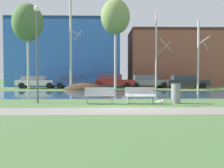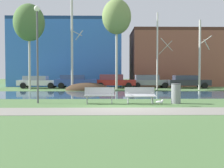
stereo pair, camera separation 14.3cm
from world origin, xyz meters
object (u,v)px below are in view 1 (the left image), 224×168
object	(u,v)px
bench_right	(140,95)
parked_wagon_fourth_grey	(148,81)
bench_left	(100,95)
parked_hatch_third_red	(112,81)
seagull	(160,102)
parked_suv_fifth_dark	(186,81)
trash_bin	(176,93)
streetlamp	(37,38)
parked_van_nearest_white	(37,82)
parked_sedan_second_blue	(74,81)

from	to	relation	value
bench_right	parked_wagon_fourth_grey	size ratio (longest dim) A/B	0.35
bench_left	parked_hatch_third_red	size ratio (longest dim) A/B	0.35
seagull	parked_suv_fifth_dark	size ratio (longest dim) A/B	0.10
bench_right	trash_bin	world-z (taller)	trash_bin
seagull	streetlamp	distance (m)	7.38
streetlamp	trash_bin	bearing A→B (deg)	-2.53
trash_bin	streetlamp	bearing A→B (deg)	177.47
parked_van_nearest_white	parked_hatch_third_red	xyz separation A→B (m)	(8.28, 0.19, 0.07)
parked_sedan_second_blue	parked_suv_fifth_dark	size ratio (longest dim) A/B	1.02
bench_right	parked_hatch_third_red	xyz separation A→B (m)	(-1.04, 16.05, 0.32)
bench_right	trash_bin	bearing A→B (deg)	1.53
trash_bin	parked_hatch_third_red	world-z (taller)	parked_hatch_third_red
seagull	streetlamp	xyz separation A→B (m)	(-6.50, 0.78, 3.39)
parked_van_nearest_white	parked_hatch_third_red	bearing A→B (deg)	1.34
streetlamp	parked_sedan_second_blue	distance (m)	15.46
bench_right	parked_suv_fifth_dark	world-z (taller)	parked_suv_fifth_dark
seagull	parked_wagon_fourth_grey	world-z (taller)	parked_wagon_fourth_grey
bench_right	parked_sedan_second_blue	size ratio (longest dim) A/B	0.35
bench_left	parked_suv_fifth_dark	xyz separation A→B (m)	(9.21, 15.38, 0.29)
streetlamp	parked_hatch_third_red	distance (m)	16.53
seagull	parked_sedan_second_blue	distance (m)	17.16
bench_right	parked_hatch_third_red	world-z (taller)	parked_hatch_third_red
bench_right	parked_wagon_fourth_grey	xyz separation A→B (m)	(2.96, 16.33, 0.30)
seagull	parked_sedan_second_blue	size ratio (longest dim) A/B	0.10
streetlamp	parked_suv_fifth_dark	world-z (taller)	streetlamp
parked_sedan_second_blue	bench_left	bearing A→B (deg)	-78.97
bench_left	parked_van_nearest_white	world-z (taller)	parked_van_nearest_white
trash_bin	parked_sedan_second_blue	xyz separation A→B (m)	(-7.13, 15.54, 0.23)
trash_bin	bench_left	bearing A→B (deg)	-179.28
bench_left	parked_wagon_fourth_grey	distance (m)	17.12
trash_bin	parked_van_nearest_white	bearing A→B (deg)	125.44
parked_hatch_third_red	parked_wagon_fourth_grey	xyz separation A→B (m)	(4.00, 0.28, -0.02)
trash_bin	parked_suv_fifth_dark	bearing A→B (deg)	71.55
bench_right	parked_sedan_second_blue	distance (m)	16.44
parked_suv_fifth_dark	bench_left	bearing A→B (deg)	-120.91
bench_left	trash_bin	world-z (taller)	trash_bin
bench_right	parked_hatch_third_red	size ratio (longest dim) A/B	0.35
trash_bin	parked_wagon_fourth_grey	bearing A→B (deg)	86.38
parked_wagon_fourth_grey	parked_hatch_third_red	bearing A→B (deg)	-176.00
streetlamp	parked_van_nearest_white	xyz separation A→B (m)	(-3.80, 15.48, -2.79)
parked_wagon_fourth_grey	parked_sedan_second_blue	bearing A→B (deg)	-174.79
trash_bin	parked_wagon_fourth_grey	world-z (taller)	parked_wagon_fourth_grey
trash_bin	streetlamp	distance (m)	8.03
bench_left	parked_suv_fifth_dark	world-z (taller)	parked_suv_fifth_dark
seagull	parked_sedan_second_blue	xyz separation A→B (m)	(-6.18, 15.99, 0.65)
bench_left	parked_hatch_third_red	xyz separation A→B (m)	(1.12, 16.05, 0.32)
parked_van_nearest_white	parked_sedan_second_blue	distance (m)	4.13
parked_van_nearest_white	parked_suv_fifth_dark	bearing A→B (deg)	-1.68
bench_left	bench_right	world-z (taller)	same
seagull	parked_suv_fifth_dark	distance (m)	16.92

